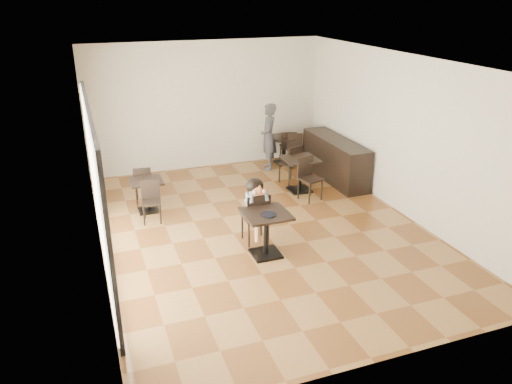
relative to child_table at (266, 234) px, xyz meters
name	(u,v)px	position (x,y,z in m)	size (l,w,h in m)	color
floor	(262,229)	(0.30, 0.97, -0.41)	(6.00, 8.00, 0.01)	brown
ceiling	(263,61)	(0.30, 0.97, 2.79)	(6.00, 8.00, 0.01)	white
wall_back	(207,106)	(0.30, 4.97, 1.19)	(6.00, 0.01, 3.20)	beige
wall_front	(387,250)	(0.30, -3.03, 1.19)	(6.00, 0.01, 3.20)	beige
wall_left	(91,169)	(-2.70, 0.97, 1.19)	(0.01, 8.00, 3.20)	beige
wall_right	(401,135)	(3.30, 0.97, 1.19)	(0.01, 8.00, 3.20)	beige
storefront_window	(96,191)	(-2.67, 0.47, 0.99)	(0.04, 4.50, 2.60)	white
child_table	(266,234)	(0.00, 0.00, 0.00)	(0.77, 0.77, 0.81)	black
child_chair	(255,217)	(0.00, 0.55, 0.08)	(0.44, 0.44, 0.98)	black
child	(255,211)	(0.00, 0.55, 0.21)	(0.44, 0.61, 1.23)	slate
plate	(268,215)	(0.00, -0.10, 0.41)	(0.27, 0.27, 0.02)	black
pizza_slice	(259,192)	(0.00, 0.36, 0.66)	(0.28, 0.22, 0.07)	#E9BC76
adult_patron	(269,137)	(1.70, 4.22, 0.45)	(0.62, 0.41, 1.70)	#3C3D42
cafe_table_mid	(300,175)	(1.81, 2.54, -0.01)	(0.75, 0.75, 0.79)	black
cafe_table_left	(147,196)	(-1.65, 2.60, -0.06)	(0.65, 0.65, 0.69)	black
cafe_table_back	(284,150)	(2.25, 4.47, -0.03)	(0.70, 0.70, 0.74)	black
chair_mid_a	(290,164)	(1.81, 3.09, 0.07)	(0.43, 0.43, 0.95)	black
chair_mid_b	(310,179)	(1.81, 1.99, 0.07)	(0.43, 0.43, 0.95)	black
chair_left_a	(143,184)	(-1.65, 3.15, 0.01)	(0.37, 0.37, 0.83)	black
chair_left_b	(151,202)	(-1.65, 2.05, 0.01)	(0.37, 0.37, 0.83)	black
chair_back_a	(288,147)	(2.35, 4.47, 0.04)	(0.40, 0.40, 0.89)	black
chair_back_b	(296,152)	(2.35, 3.97, 0.04)	(0.40, 0.40, 0.89)	black
service_counter	(335,159)	(2.95, 2.97, 0.09)	(0.60, 2.40, 1.00)	black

